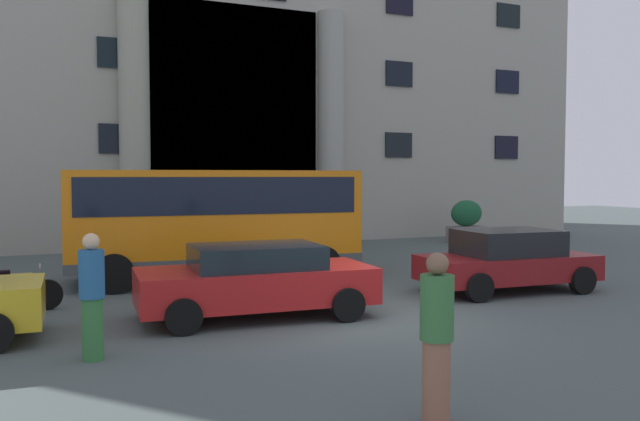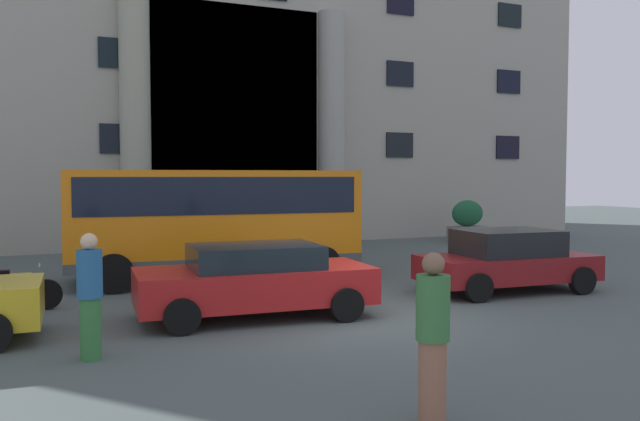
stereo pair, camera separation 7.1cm
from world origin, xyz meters
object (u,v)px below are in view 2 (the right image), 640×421
object	(u,v)px
pedestrian_woman_dark_dress	(90,296)
pedestrian_man_red_shirt	(433,337)
hedge_planter_east	(467,222)
scooter_by_planter	(3,289)
bus_stop_sign	(347,211)
motorcycle_near_kerb	(207,278)
parked_coupe_end	(255,279)
hedge_planter_far_east	(176,233)
parked_sedan_second	(507,260)
hedge_planter_far_west	(317,233)
orange_minibus	(214,215)
motorcycle_far_end	(519,255)

from	to	relation	value
pedestrian_woman_dark_dress	pedestrian_man_red_shirt	xyz separation A→B (m)	(3.12, -4.02, 0.01)
hedge_planter_east	pedestrian_man_red_shirt	bearing A→B (deg)	-127.58
scooter_by_planter	pedestrian_woman_dark_dress	xyz separation A→B (m)	(1.28, -4.06, 0.47)
bus_stop_sign	pedestrian_woman_dark_dress	world-z (taller)	bus_stop_sign
motorcycle_near_kerb	scooter_by_planter	world-z (taller)	same
scooter_by_planter	hedge_planter_east	bearing A→B (deg)	25.45
parked_coupe_end	bus_stop_sign	bearing A→B (deg)	56.32
hedge_planter_far_east	parked_sedan_second	bearing A→B (deg)	-59.87
hedge_planter_far_east	hedge_planter_far_west	world-z (taller)	hedge_planter_far_east
scooter_by_planter	pedestrian_man_red_shirt	world-z (taller)	pedestrian_man_red_shirt
hedge_planter_east	pedestrian_man_red_shirt	world-z (taller)	pedestrian_man_red_shirt
scooter_by_planter	orange_minibus	bearing A→B (deg)	26.86
hedge_planter_east	parked_sedan_second	distance (m)	11.22
pedestrian_man_red_shirt	pedestrian_woman_dark_dress	bearing A→B (deg)	50.62
hedge_planter_far_west	pedestrian_man_red_shirt	bearing A→B (deg)	-109.31
motorcycle_near_kerb	orange_minibus	bearing A→B (deg)	89.11
bus_stop_sign	hedge_planter_far_east	distance (m)	5.71
hedge_planter_far_east	motorcycle_far_end	xyz separation A→B (m)	(7.90, -7.32, -0.30)
hedge_planter_far_west	parked_coupe_end	xyz separation A→B (m)	(-5.54, -9.78, 0.13)
orange_minibus	parked_coupe_end	world-z (taller)	orange_minibus
hedge_planter_far_west	pedestrian_woman_dark_dress	distance (m)	14.34
motorcycle_near_kerb	scooter_by_planter	size ratio (longest dim) A/B	0.94
hedge_planter_east	pedestrian_woman_dark_dress	xyz separation A→B (m)	(-15.08, -11.52, 0.12)
hedge_planter_far_west	pedestrian_man_red_shirt	size ratio (longest dim) A/B	1.19
orange_minibus	motorcycle_far_end	world-z (taller)	orange_minibus
hedge_planter_east	orange_minibus	bearing A→B (deg)	-156.08
orange_minibus	motorcycle_near_kerb	size ratio (longest dim) A/B	3.77
parked_coupe_end	motorcycle_far_end	xyz separation A→B (m)	(8.43, 2.58, -0.25)
hedge_planter_east	parked_coupe_end	bearing A→B (deg)	-140.89
hedge_planter_east	pedestrian_man_red_shirt	distance (m)	19.61
bus_stop_sign	hedge_planter_east	size ratio (longest dim) A/B	1.50
hedge_planter_far_east	scooter_by_planter	size ratio (longest dim) A/B	0.87
motorcycle_far_end	pedestrian_woman_dark_dress	bearing A→B (deg)	-163.66
parked_coupe_end	parked_sedan_second	bearing A→B (deg)	6.74
bus_stop_sign	parked_sedan_second	size ratio (longest dim) A/B	0.61
parked_coupe_end	orange_minibus	bearing A→B (deg)	88.62
motorcycle_near_kerb	motorcycle_far_end	distance (m)	8.81
scooter_by_planter	pedestrian_woman_dark_dress	bearing A→B (deg)	-71.53
parked_coupe_end	parked_sedan_second	world-z (taller)	parked_sedan_second
orange_minibus	pedestrian_man_red_shirt	bearing A→B (deg)	-87.07
hedge_planter_east	hedge_planter_far_east	bearing A→B (deg)	179.50
hedge_planter_east	scooter_by_planter	distance (m)	17.99
hedge_planter_east	hedge_planter_far_west	xyz separation A→B (m)	(-6.52, -0.02, -0.22)
pedestrian_man_red_shirt	parked_coupe_end	bearing A→B (deg)	13.73
hedge_planter_far_east	motorcycle_near_kerb	size ratio (longest dim) A/B	0.93
hedge_planter_far_east	parked_coupe_end	bearing A→B (deg)	-93.04
bus_stop_sign	parked_sedan_second	xyz separation A→B (m)	(0.91, -6.43, -0.84)
hedge_planter_east	parked_coupe_end	size ratio (longest dim) A/B	0.38
hedge_planter_far_west	parked_coupe_end	world-z (taller)	parked_coupe_end
orange_minibus	hedge_planter_east	world-z (taller)	orange_minibus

